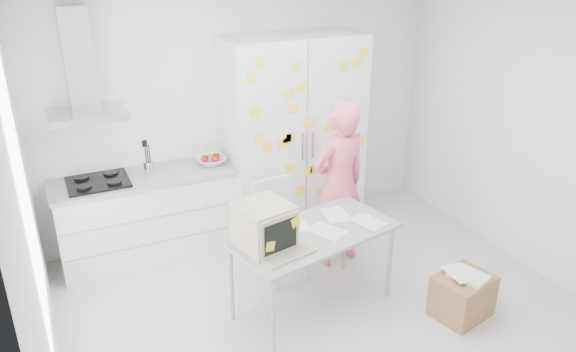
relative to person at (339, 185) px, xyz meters
name	(u,v)px	position (x,y,z in m)	size (l,w,h in m)	color
floor	(328,315)	(-0.52, -0.78, -0.87)	(4.50, 4.00, 0.02)	silver
walls	(294,148)	(-0.52, -0.06, 0.49)	(4.52, 4.01, 2.70)	white
ceiling	(339,3)	(-0.52, -0.78, 1.84)	(4.50, 4.00, 0.02)	white
counter_run	(149,215)	(-1.72, 0.92, -0.39)	(1.84, 0.63, 1.28)	white
range_hood	(81,75)	(-2.17, 1.06, 1.10)	(0.70, 0.48, 1.01)	silver
tall_cabinet	(294,136)	(-0.07, 0.90, 0.24)	(1.50, 0.68, 2.20)	silver
person	(339,185)	(0.00, 0.00, 0.00)	(0.63, 0.41, 1.72)	#EB5B7C
desk	(284,231)	(-0.91, -0.66, 0.02)	(1.58, 1.03, 1.16)	gray
chair	(279,223)	(-0.65, 0.03, -0.30)	(0.49, 0.49, 0.99)	silver
cardboard_box	(463,295)	(0.56, -1.28, -0.66)	(0.56, 0.49, 0.43)	#996742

